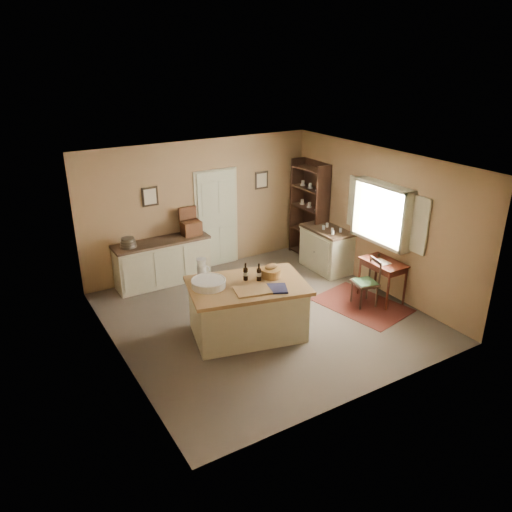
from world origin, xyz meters
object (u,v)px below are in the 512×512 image
at_px(right_cabinet, 326,249).
at_px(shelving_unit, 311,210).
at_px(sideboard, 163,260).
at_px(work_island, 247,308).
at_px(writing_desk, 383,267).
at_px(desk_chair, 365,283).

xyz_separation_m(right_cabinet, shelving_unit, (0.16, 0.79, 0.61)).
height_order(sideboard, shelving_unit, shelving_unit).
xyz_separation_m(work_island, shelving_unit, (2.90, 2.21, 0.58)).
bearing_deg(right_cabinet, writing_desk, -89.99).
bearing_deg(shelving_unit, work_island, -142.64).
distance_m(work_island, desk_chair, 2.35).
height_order(desk_chair, right_cabinet, right_cabinet).
distance_m(sideboard, desk_chair, 3.90).
height_order(work_island, writing_desk, work_island).
relative_size(desk_chair, right_cabinet, 0.76).
bearing_deg(work_island, desk_chair, 8.63).
relative_size(work_island, right_cabinet, 1.83).
xyz_separation_m(sideboard, shelving_unit, (3.34, -0.31, 0.58)).
bearing_deg(writing_desk, desk_chair, 179.47).
bearing_deg(sideboard, right_cabinet, -19.18).
bearing_deg(work_island, writing_desk, 9.31).
bearing_deg(sideboard, writing_desk, -40.68).
relative_size(sideboard, desk_chair, 2.20).
relative_size(work_island, shelving_unit, 0.97).
relative_size(writing_desk, shelving_unit, 0.38).
xyz_separation_m(work_island, sideboard, (-0.45, 2.53, -0.00)).
bearing_deg(desk_chair, work_island, -173.68).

